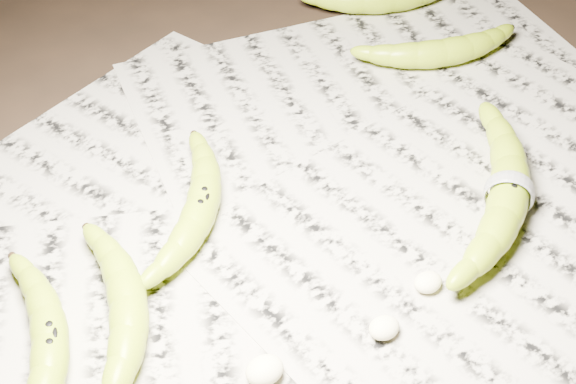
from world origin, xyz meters
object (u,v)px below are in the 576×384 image
banana_left_a (49,341)px  banana_center (201,204)px  banana_taped (510,191)px  banana_upper_a (443,50)px  banana_left_b (128,304)px

banana_left_a → banana_center: 0.20m
banana_taped → banana_center: bearing=109.3°
banana_left_a → banana_upper_a: banana_upper_a is taller
banana_left_a → banana_center: bearing=-48.0°
banana_center → banana_left_b: bearing=164.8°
banana_center → banana_left_a: bearing=153.1°
banana_left_b → banana_upper_a: same height
banana_upper_a → banana_left_b: bearing=-144.0°
banana_left_b → banana_upper_a: (0.48, 0.15, 0.00)m
banana_taped → banana_upper_a: 0.25m
banana_left_b → banana_taped: 0.38m
banana_left_a → banana_taped: banana_taped is taller
banana_center → banana_taped: banana_taped is taller
banana_taped → banana_upper_a: (0.11, 0.23, -0.00)m
banana_left_a → banana_taped: (0.44, -0.08, 0.00)m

